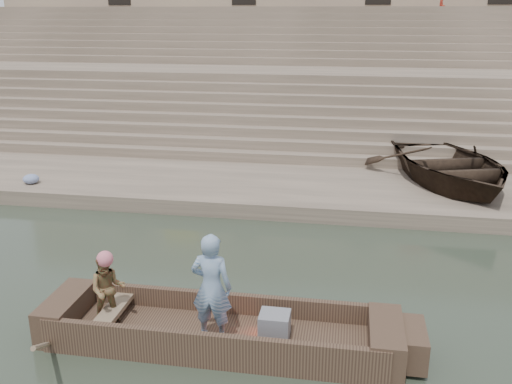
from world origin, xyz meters
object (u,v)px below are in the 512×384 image
(standing_man, at_px, (211,287))
(beached_rowboat, at_px, (450,164))
(main_rowboat, at_px, (219,338))
(television, at_px, (274,325))
(rowing_man, at_px, (108,289))

(standing_man, relative_size, beached_rowboat, 0.33)
(main_rowboat, relative_size, beached_rowboat, 0.96)
(television, height_order, beached_rowboat, beached_rowboat)
(beached_rowboat, bearing_deg, main_rowboat, -136.92)
(main_rowboat, xyz_separation_m, television, (0.87, 0.00, 0.31))
(rowing_man, xyz_separation_m, beached_rowboat, (6.43, 8.27, 0.14))
(standing_man, bearing_deg, television, -165.19)
(rowing_man, xyz_separation_m, television, (2.66, 0.00, -0.38))
(main_rowboat, bearing_deg, television, 0.00)
(standing_man, relative_size, rowing_man, 1.47)
(main_rowboat, height_order, rowing_man, rowing_man)
(main_rowboat, height_order, beached_rowboat, beached_rowboat)
(main_rowboat, height_order, television, television)
(main_rowboat, bearing_deg, standing_man, -104.46)
(main_rowboat, bearing_deg, beached_rowboat, 60.68)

